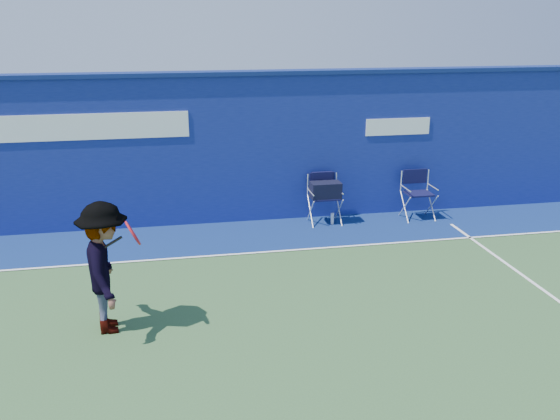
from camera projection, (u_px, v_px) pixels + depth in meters
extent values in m
plane|color=#32552D|center=(270.00, 346.00, 7.72)|extent=(80.00, 80.00, 0.00)
cube|color=navy|center=(226.00, 150.00, 12.11)|extent=(24.00, 0.40, 3.00)
cube|color=navy|center=(224.00, 73.00, 11.64)|extent=(24.00, 0.50, 0.08)
cube|color=white|center=(69.00, 127.00, 11.21)|extent=(4.50, 0.02, 0.50)
cube|color=white|center=(398.00, 127.00, 12.43)|extent=(1.40, 0.02, 0.35)
cube|color=navy|center=(234.00, 237.00, 11.55)|extent=(24.00, 1.80, 0.01)
cube|color=white|center=(240.00, 254.00, 10.70)|extent=(24.00, 0.06, 0.01)
cube|color=black|center=(325.00, 198.00, 12.18)|extent=(0.54, 0.45, 0.03)
cube|color=silver|center=(322.00, 184.00, 12.36)|extent=(0.61, 0.03, 0.44)
cube|color=black|center=(322.00, 180.00, 12.33)|extent=(0.54, 0.03, 0.31)
cube|color=black|center=(326.00, 190.00, 12.10)|extent=(0.61, 0.36, 0.33)
cube|color=black|center=(322.00, 178.00, 12.32)|extent=(0.44, 0.07, 0.24)
cube|color=black|center=(419.00, 194.00, 12.47)|extent=(0.53, 0.45, 0.03)
cube|color=silver|center=(415.00, 180.00, 12.64)|extent=(0.61, 0.03, 0.44)
cube|color=black|center=(415.00, 176.00, 12.62)|extent=(0.53, 0.03, 0.31)
cylinder|color=silver|center=(332.00, 219.00, 12.23)|extent=(0.07, 0.07, 0.25)
imported|color=#EA4738|center=(105.00, 268.00, 7.88)|extent=(0.81, 1.24, 1.81)
torus|color=red|center=(133.00, 233.00, 7.68)|extent=(0.26, 0.40, 0.35)
cylinder|color=gray|center=(133.00, 233.00, 7.68)|extent=(0.20, 0.34, 0.28)
cylinder|color=black|center=(110.00, 244.00, 7.73)|extent=(0.32, 0.10, 0.18)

